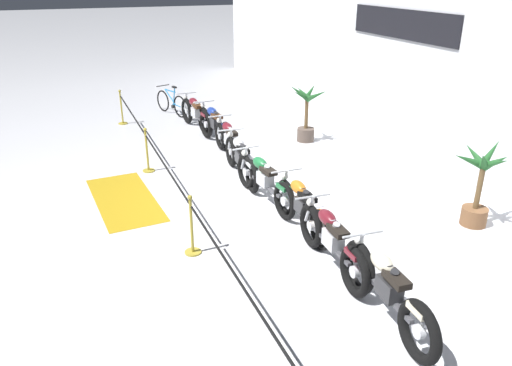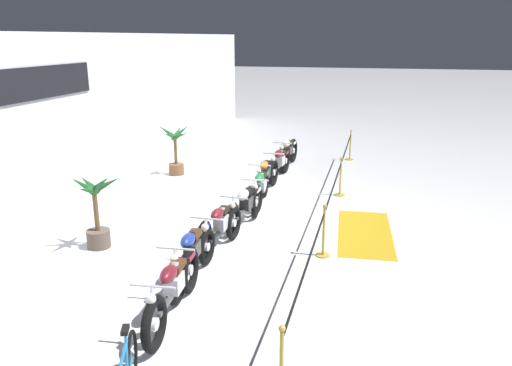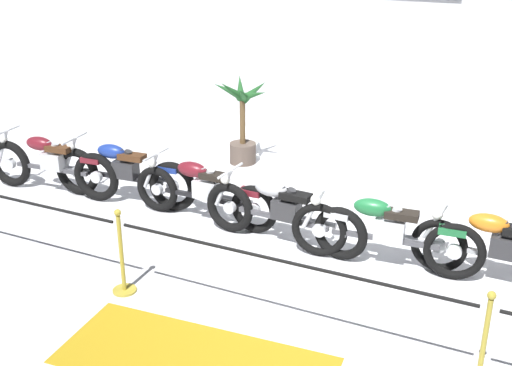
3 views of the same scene
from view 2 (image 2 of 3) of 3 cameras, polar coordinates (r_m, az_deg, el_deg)
ground_plane at (r=11.86m, az=2.02°, el=-3.83°), size 120.00×120.00×0.00m
back_wall at (r=13.31m, az=-20.18°, el=6.77°), size 28.00×0.29×4.20m
motorcycle_maroon_0 at (r=7.70m, az=-9.45°, el=-11.88°), size 2.41×0.62×0.97m
motorcycle_blue_1 at (r=8.79m, az=-7.41°, el=-8.09°), size 2.45×0.62×0.96m
motorcycle_maroon_2 at (r=10.02m, az=-4.12°, el=-4.94°), size 2.30×0.62×0.93m
motorcycle_silver_3 at (r=11.14m, az=-1.20°, el=-2.66°), size 2.36×0.62×0.94m
motorcycle_green_4 at (r=12.39m, az=0.50°, el=-0.60°), size 2.40×0.62×0.95m
motorcycle_orange_5 at (r=13.68m, az=1.05°, el=1.00°), size 2.12×0.62×0.93m
motorcycle_maroon_6 at (r=14.88m, az=2.72°, el=2.27°), size 2.23×0.62×0.96m
motorcycle_cream_7 at (r=16.23m, az=3.62°, el=3.47°), size 2.26×0.62×0.97m
potted_palm_left_of_row at (r=15.44m, az=-9.21°, el=3.77°), size 1.13×1.02×1.61m
potted_palm_right_of_row at (r=10.40m, az=-17.77°, el=-3.10°), size 1.07×0.99×1.61m
stanchion_far_left at (r=10.04m, az=8.09°, el=-3.22°), size 12.42×0.28×1.05m
stanchion_mid_left at (r=9.75m, az=7.71°, el=-6.31°), size 0.28×0.28×1.05m
stanchion_mid_right at (r=13.49m, az=9.60°, el=0.05°), size 0.28×0.28×1.05m
stanchion_far_right at (r=17.52m, az=10.70°, el=3.77°), size 0.28×0.28×1.05m
floor_banner at (r=11.14m, az=12.33°, el=-5.57°), size 2.81×1.33×0.01m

